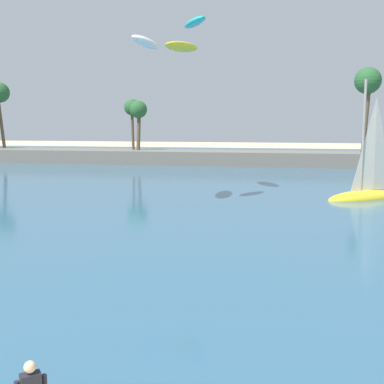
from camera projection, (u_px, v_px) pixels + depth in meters
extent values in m
cube|color=#33607F|center=(246.00, 171.00, 55.95)|extent=(220.00, 95.73, 0.06)
cube|color=slate|center=(251.00, 158.00, 63.48)|extent=(105.78, 6.00, 1.80)
cylinder|color=brown|center=(366.00, 117.00, 60.57)|extent=(0.88, 0.87, 8.71)
sphere|color=#285B2D|center=(368.00, 81.00, 59.95)|extent=(3.22, 3.22, 3.22)
cylinder|color=brown|center=(1.00, 120.00, 70.57)|extent=(0.89, 0.82, 7.85)
cylinder|color=brown|center=(133.00, 129.00, 66.80)|extent=(0.47, 0.47, 5.67)
sphere|color=#285B2D|center=(132.00, 107.00, 66.39)|extent=(2.18, 2.18, 2.18)
cylinder|color=brown|center=(139.00, 130.00, 65.86)|extent=(0.63, 0.73, 5.38)
sphere|color=#285B2D|center=(138.00, 109.00, 65.47)|extent=(2.31, 2.31, 2.31)
sphere|color=beige|center=(30.00, 367.00, 8.37)|extent=(0.21, 0.21, 0.21)
ellipsoid|color=yellow|center=(364.00, 199.00, 36.07)|extent=(6.28, 5.09, 1.26)
cylinder|color=gray|center=(363.00, 136.00, 35.29)|extent=(0.19, 0.19, 7.88)
pyramid|color=silver|center=(375.00, 144.00, 35.80)|extent=(2.46, 1.74, 6.70)
ellipsoid|color=white|center=(145.00, 42.00, 31.92)|extent=(1.54, 4.18, 0.96)
ellipsoid|color=#1EADB2|center=(195.00, 22.00, 36.74)|extent=(2.88, 4.02, 0.85)
ellipsoid|color=yellow|center=(182.00, 47.00, 32.41)|extent=(2.47, 3.38, 0.79)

